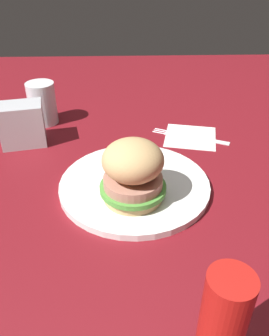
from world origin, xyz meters
The scene contains 9 objects.
ground_plane centered at (0.00, 0.00, 0.00)m, with size 1.60×1.60×0.00m, color maroon.
plate centered at (0.03, -0.03, 0.01)m, with size 0.26×0.26×0.01m, color white.
sandwich centered at (0.02, -0.07, 0.06)m, with size 0.11×0.11×0.10m.
fries_pile centered at (0.02, 0.03, 0.02)m, with size 0.08×0.09×0.01m.
napkin centered at (0.16, 0.16, 0.00)m, with size 0.11×0.11×0.00m, color white.
fork centered at (0.16, 0.16, 0.00)m, with size 0.16×0.09×0.00m.
drink_glass centered at (-0.18, 0.24, 0.04)m, with size 0.06×0.06×0.10m.
napkin_dispenser centered at (-0.20, 0.14, 0.05)m, with size 0.09×0.06×0.09m, color #B7BABF.
ketchup_bottle centered at (0.10, -0.34, 0.07)m, with size 0.04×0.04×0.14m, color #B21914.
Camera 1 is at (0.01, -0.53, 0.37)m, focal length 37.29 mm.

